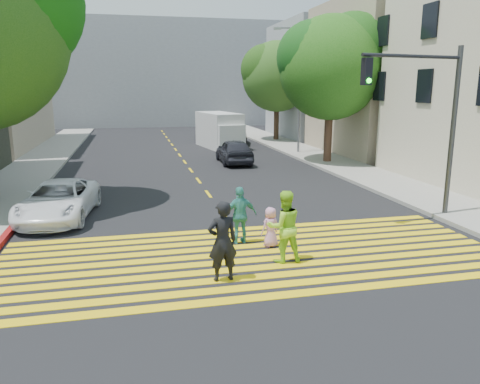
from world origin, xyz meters
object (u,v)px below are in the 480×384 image
object	(u,v)px
pedestrian_child	(270,227)
dark_car_near	(234,151)
pedestrian_extra	(240,215)
tree_right_near	(332,62)
pedestrian_woman	(284,227)
pedestrian_man	(223,241)
dark_car_parked	(236,135)
traffic_signal	(430,109)
white_sedan	(58,200)
white_van	(220,131)
silver_car	(209,130)
tree_right_far	(278,73)

from	to	relation	value
pedestrian_child	dark_car_near	xyz separation A→B (m)	(2.18, 14.85, 0.16)
pedestrian_extra	dark_car_near	world-z (taller)	pedestrian_extra
pedestrian_child	tree_right_near	bearing A→B (deg)	-139.07
pedestrian_woman	pedestrian_extra	distance (m)	1.85
pedestrian_man	dark_car_parked	xyz separation A→B (m)	(6.17, 26.43, -0.25)
traffic_signal	white_sedan	bearing A→B (deg)	157.09
white_van	traffic_signal	xyz separation A→B (m)	(3.08, -20.80, 2.51)
tree_right_near	pedestrian_child	distance (m)	16.45
pedestrian_man	pedestrian_child	xyz separation A→B (m)	(1.78, 2.05, -0.39)
pedestrian_woman	white_sedan	world-z (taller)	pedestrian_woman
dark_car_near	silver_car	size ratio (longest dim) A/B	0.87
white_van	traffic_signal	bearing A→B (deg)	-90.85
white_sedan	silver_car	world-z (taller)	silver_car
pedestrian_child	silver_car	size ratio (longest dim) A/B	0.23
white_sedan	dark_car_parked	distance (m)	22.61
pedestrian_woman	white_van	xyz separation A→B (m)	(2.73, 23.47, 0.28)
white_van	dark_car_near	bearing A→B (deg)	-103.55
pedestrian_child	white_sedan	world-z (taller)	white_sedan
tree_right_far	dark_car_parked	bearing A→B (deg)	-162.13
tree_right_far	pedestrian_child	distance (m)	27.37
pedestrian_woman	pedestrian_extra	world-z (taller)	pedestrian_woman
tree_right_near	tree_right_far	world-z (taller)	tree_right_near
tree_right_near	dark_car_parked	size ratio (longest dim) A/B	1.98
pedestrian_man	dark_car_near	xyz separation A→B (m)	(3.96, 16.90, -0.23)
pedestrian_man	traffic_signal	size ratio (longest dim) A/B	0.33
pedestrian_man	white_van	world-z (taller)	white_van
white_sedan	silver_car	size ratio (longest dim) A/B	0.94
pedestrian_woman	traffic_signal	bearing A→B (deg)	-155.98
pedestrian_man	silver_car	bearing A→B (deg)	-105.75
dark_car_near	traffic_signal	distance (m)	14.18
pedestrian_woman	pedestrian_child	distance (m)	1.25
pedestrian_woman	white_sedan	xyz separation A→B (m)	(-6.28, 5.64, -0.30)
dark_car_near	pedestrian_woman	bearing A→B (deg)	83.61
tree_right_far	white_van	bearing A→B (deg)	-148.65
traffic_signal	pedestrian_child	bearing A→B (deg)	-174.90
dark_car_parked	traffic_signal	size ratio (longest dim) A/B	0.75
pedestrian_extra	dark_car_near	size ratio (longest dim) A/B	0.39
tree_right_near	tree_right_far	bearing A→B (deg)	87.35
pedestrian_extra	silver_car	bearing A→B (deg)	-102.80
pedestrian_woman	white_van	world-z (taller)	white_van
traffic_signal	dark_car_near	bearing A→B (deg)	96.10
white_sedan	white_van	world-z (taller)	white_van
dark_car_near	white_sedan	bearing A→B (deg)	52.24
dark_car_parked	tree_right_far	bearing A→B (deg)	27.70
dark_car_near	dark_car_parked	world-z (taller)	dark_car_near
tree_right_near	pedestrian_extra	distance (m)	16.35
tree_right_near	white_van	size ratio (longest dim) A/B	1.50
tree_right_far	pedestrian_woman	xyz separation A→B (m)	(-8.22, -26.81, -4.67)
silver_car	pedestrian_woman	bearing A→B (deg)	88.69
pedestrian_extra	dark_car_parked	xyz separation A→B (m)	(5.15, 23.89, -0.12)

